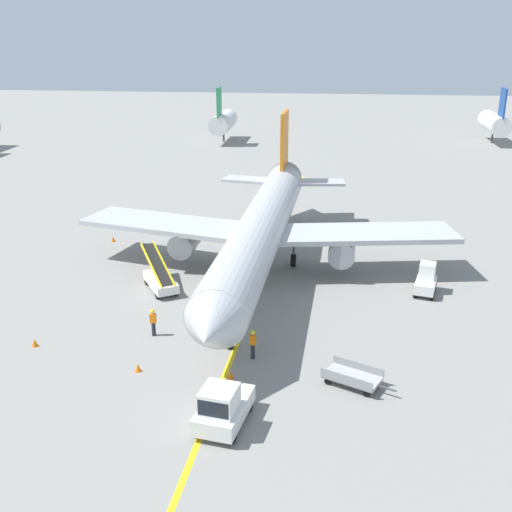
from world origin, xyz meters
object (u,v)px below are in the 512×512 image
at_px(pushback_tug, 223,407).
at_px(ground_crew_marshaller, 253,343).
at_px(safety_cone_nose_left, 138,368).
at_px(safety_cone_wingtip_right, 35,343).
at_px(baggage_tug_near_wing, 426,281).
at_px(ground_crew_wing_walker, 153,321).
at_px(baggage_cart_loaded, 352,377).
at_px(airliner, 262,228).
at_px(belt_loader_forward_hold, 160,279).
at_px(safety_cone_wingtip_left, 113,239).
at_px(safety_cone_nose_right, 230,375).

relative_size(pushback_tug, ground_crew_marshaller, 2.27).
xyz_separation_m(safety_cone_nose_left, safety_cone_wingtip_right, (-6.68, 1.98, 0.00)).
relative_size(baggage_tug_near_wing, safety_cone_wingtip_right, 6.00).
relative_size(ground_crew_wing_walker, safety_cone_wingtip_right, 3.86).
relative_size(baggage_cart_loaded, ground_crew_marshaller, 2.20).
distance_m(baggage_tug_near_wing, ground_crew_wing_walker, 18.72).
xyz_separation_m(airliner, baggage_tug_near_wing, (11.57, -2.72, -2.49)).
bearing_deg(baggage_cart_loaded, pushback_tug, -144.79).
bearing_deg(pushback_tug, airliner, 91.11).
distance_m(belt_loader_forward_hold, safety_cone_wingtip_right, 10.22).
bearing_deg(safety_cone_nose_left, safety_cone_wingtip_left, 112.50).
xyz_separation_m(baggage_cart_loaded, safety_cone_nose_left, (-11.21, -0.01, -0.25)).
bearing_deg(ground_crew_marshaller, ground_crew_wing_walker, 162.16).
height_order(baggage_cart_loaded, safety_cone_nose_right, baggage_cart_loaded).
height_order(baggage_cart_loaded, safety_cone_wingtip_left, baggage_cart_loaded).
bearing_deg(pushback_tug, safety_cone_nose_left, 141.62).
relative_size(safety_cone_nose_left, safety_cone_wingtip_right, 1.00).
height_order(airliner, safety_cone_nose_right, airliner).
height_order(baggage_tug_near_wing, baggage_cart_loaded, baggage_tug_near_wing).
distance_m(safety_cone_wingtip_left, safety_cone_wingtip_right, 18.56).
xyz_separation_m(ground_crew_marshaller, ground_crew_wing_walker, (-6.15, 1.98, 0.00)).
distance_m(pushback_tug, baggage_cart_loaded, 7.28).
height_order(airliner, baggage_cart_loaded, airliner).
relative_size(airliner, baggage_tug_near_wing, 13.37).
relative_size(baggage_cart_loaded, ground_crew_wing_walker, 2.20).
distance_m(belt_loader_forward_hold, ground_crew_marshaller, 11.62).
bearing_deg(belt_loader_forward_hold, ground_crew_marshaller, -49.19).
xyz_separation_m(belt_loader_forward_hold, baggage_cart_loaded, (12.94, -10.90, -0.31)).
distance_m(ground_crew_wing_walker, safety_cone_wingtip_left, 18.31).
bearing_deg(baggage_tug_near_wing, airliner, 166.79).
height_order(ground_crew_wing_walker, safety_cone_wingtip_left, ground_crew_wing_walker).
xyz_separation_m(ground_crew_wing_walker, safety_cone_wingtip_left, (-8.18, 16.36, -0.69)).
xyz_separation_m(baggage_cart_loaded, safety_cone_wingtip_right, (-17.89, 1.97, -0.25)).
bearing_deg(baggage_tug_near_wing, safety_cone_wingtip_left, 162.16).
distance_m(ground_crew_wing_walker, safety_cone_wingtip_right, 6.76).
distance_m(safety_cone_nose_right, safety_cone_wingtip_left, 24.56).
bearing_deg(safety_cone_nose_right, safety_cone_wingtip_right, 169.84).
xyz_separation_m(belt_loader_forward_hold, safety_cone_nose_left, (1.73, -10.90, -0.56)).
bearing_deg(ground_crew_wing_walker, airliner, 64.84).
bearing_deg(pushback_tug, ground_crew_marshaller, 84.73).
bearing_deg(baggage_cart_loaded, baggage_tug_near_wing, 67.03).
distance_m(baggage_tug_near_wing, baggage_cart_loaded, 13.50).
xyz_separation_m(baggage_tug_near_wing, safety_cone_wingtip_left, (-24.94, 8.03, -0.71)).
height_order(belt_loader_forward_hold, safety_cone_wingtip_left, belt_loader_forward_hold).
relative_size(airliner, safety_cone_nose_right, 80.22).
distance_m(airliner, safety_cone_nose_left, 16.23).
xyz_separation_m(airliner, ground_crew_wing_walker, (-5.19, -11.05, -2.51)).
bearing_deg(belt_loader_forward_hold, safety_cone_nose_right, -58.66).
distance_m(airliner, ground_crew_marshaller, 13.30).
bearing_deg(safety_cone_wingtip_left, safety_cone_wingtip_right, -84.47).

